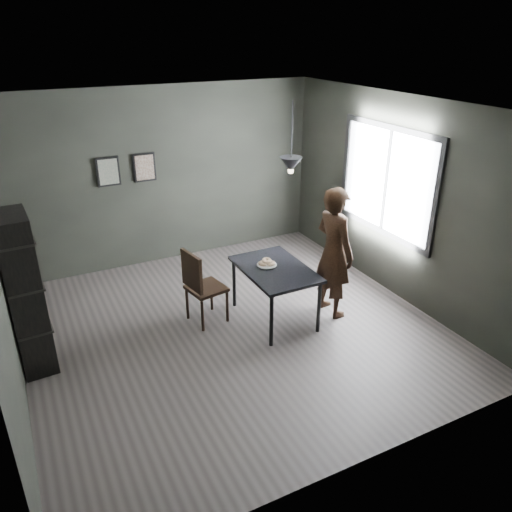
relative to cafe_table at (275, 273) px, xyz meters
name	(u,v)px	position (x,y,z in m)	size (l,w,h in m)	color
ground	(234,329)	(-0.60, 0.00, -0.67)	(5.00, 5.00, 0.00)	#3A3432
back_wall	(167,177)	(-0.60, 2.50, 0.73)	(5.00, 0.10, 2.80)	black
ceiling	(229,106)	(-0.60, 0.00, 2.13)	(5.00, 5.00, 0.02)	silver
window_assembly	(386,181)	(1.87, 0.20, 0.93)	(0.04, 1.96, 1.56)	white
cafe_table	(275,273)	(0.00, 0.00, 0.00)	(0.80, 1.20, 0.75)	black
white_plate	(267,265)	(-0.07, 0.11, 0.08)	(0.23, 0.23, 0.01)	white
donut_pile	(267,262)	(-0.07, 0.11, 0.13)	(0.22, 0.16, 0.09)	beige
woman	(334,252)	(0.77, -0.19, 0.22)	(0.65, 0.43, 1.78)	black
wood_chair	(200,283)	(-0.91, 0.35, -0.09)	(0.52, 0.52, 1.03)	black
shelf_unit	(25,294)	(-2.92, 0.36, 0.25)	(0.35, 0.61, 1.84)	black
pendant_lamp	(291,164)	(0.25, 0.10, 1.38)	(0.28, 0.28, 0.86)	black
framed_print_left	(108,172)	(-1.50, 2.47, 0.93)	(0.34, 0.04, 0.44)	black
framed_print_right	(145,167)	(-0.95, 2.47, 0.93)	(0.34, 0.04, 0.44)	black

